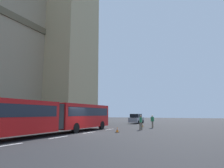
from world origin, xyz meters
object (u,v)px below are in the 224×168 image
(pedestrian_near_cones, at_px, (141,122))
(pedestrian_by_kerb, at_px, (152,121))
(articulated_bus, at_px, (52,115))
(sedan_lead, at_px, (136,119))
(traffic_cone_west, at_px, (117,130))
(traffic_cone_middle, at_px, (142,125))

(pedestrian_near_cones, height_order, pedestrian_by_kerb, same)
(articulated_bus, bearing_deg, sedan_lead, -0.02)
(traffic_cone_west, bearing_deg, traffic_cone_middle, 1.94)
(pedestrian_near_cones, bearing_deg, traffic_cone_middle, 15.60)
(sedan_lead, xyz_separation_m, pedestrian_near_cones, (-14.75, -5.63, -0.00))
(traffic_cone_middle, relative_size, pedestrian_by_kerb, 0.34)
(pedestrian_near_cones, bearing_deg, traffic_cone_west, 164.74)
(sedan_lead, xyz_separation_m, pedestrian_by_kerb, (-10.87, -6.01, -0.00))
(articulated_bus, xyz_separation_m, traffic_cone_middle, (14.20, -4.16, -1.46))
(traffic_cone_west, height_order, pedestrian_near_cones, pedestrian_near_cones)
(articulated_bus, height_order, pedestrian_near_cones, articulated_bus)
(traffic_cone_middle, relative_size, pedestrian_near_cones, 0.34)
(sedan_lead, bearing_deg, pedestrian_by_kerb, -151.05)
(pedestrian_near_cones, relative_size, pedestrian_by_kerb, 1.00)
(traffic_cone_middle, xyz_separation_m, pedestrian_by_kerb, (-1.41, -1.86, 0.63))
(traffic_cone_west, distance_m, pedestrian_near_cones, 4.43)
(sedan_lead, relative_size, pedestrian_near_cones, 2.60)
(sedan_lead, height_order, traffic_cone_west, sedan_lead)
(sedan_lead, height_order, traffic_cone_middle, sedan_lead)
(traffic_cone_middle, distance_m, pedestrian_near_cones, 5.53)
(traffic_cone_west, bearing_deg, pedestrian_by_kerb, -10.76)
(traffic_cone_middle, bearing_deg, traffic_cone_west, -178.06)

